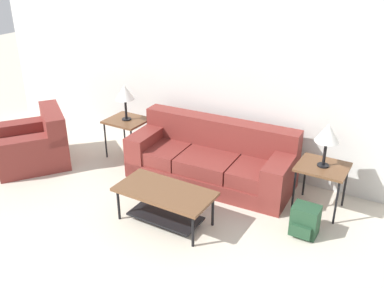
# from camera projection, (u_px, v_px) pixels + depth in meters

# --- Properties ---
(wall_back) EXTENTS (9.16, 0.06, 2.60)m
(wall_back) POSITION_uv_depth(u_px,v_px,m) (246.00, 81.00, 5.79)
(wall_back) COLOR silver
(wall_back) RESTS_ON ground_plane
(couch) EXTENTS (2.28, 0.99, 0.82)m
(couch) POSITION_uv_depth(u_px,v_px,m) (212.00, 160.00, 5.85)
(couch) COLOR maroon
(couch) RESTS_ON ground_plane
(armchair) EXTENTS (1.33, 1.33, 0.80)m
(armchair) POSITION_uv_depth(u_px,v_px,m) (35.00, 146.00, 6.32)
(armchair) COLOR maroon
(armchair) RESTS_ON ground_plane
(coffee_table) EXTENTS (1.14, 0.57, 0.43)m
(coffee_table) POSITION_uv_depth(u_px,v_px,m) (165.00, 199.00, 4.92)
(coffee_table) COLOR brown
(coffee_table) RESTS_ON ground_plane
(side_table_left) EXTENTS (0.58, 0.53, 0.60)m
(side_table_left) POSITION_uv_depth(u_px,v_px,m) (127.00, 123.00, 6.45)
(side_table_left) COLOR brown
(side_table_left) RESTS_ON ground_plane
(side_table_right) EXTENTS (0.58, 0.53, 0.60)m
(side_table_right) POSITION_uv_depth(u_px,v_px,m) (322.00, 170.00, 5.09)
(side_table_right) COLOR brown
(side_table_right) RESTS_ON ground_plane
(table_lamp_left) EXTENTS (0.28, 0.28, 0.54)m
(table_lamp_left) POSITION_uv_depth(u_px,v_px,m) (125.00, 93.00, 6.25)
(table_lamp_left) COLOR black
(table_lamp_left) RESTS_ON side_table_left
(table_lamp_right) EXTENTS (0.28, 0.28, 0.54)m
(table_lamp_right) POSITION_uv_depth(u_px,v_px,m) (328.00, 134.00, 4.89)
(table_lamp_right) COLOR black
(table_lamp_right) RESTS_ON side_table_right
(backpack) EXTENTS (0.30, 0.30, 0.36)m
(backpack) POSITION_uv_depth(u_px,v_px,m) (305.00, 221.00, 4.77)
(backpack) COLOR #23472D
(backpack) RESTS_ON ground_plane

